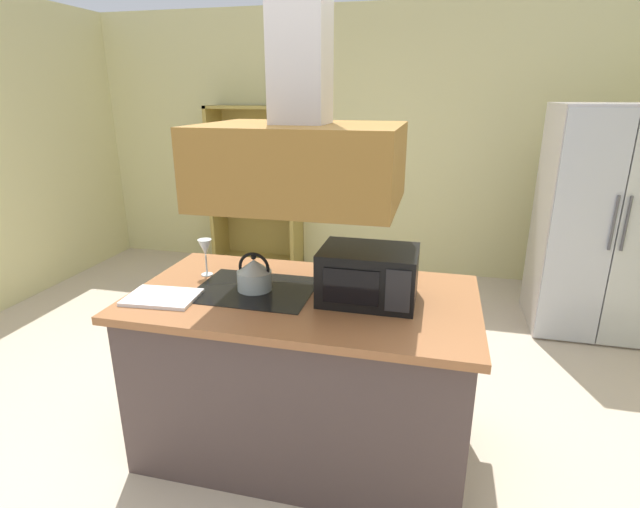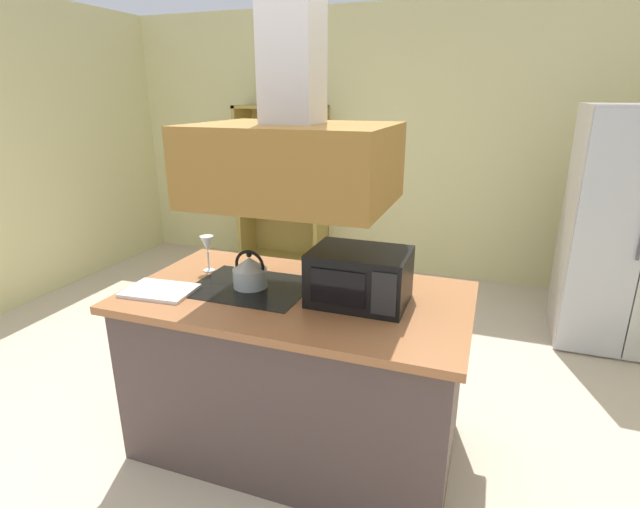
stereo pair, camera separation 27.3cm
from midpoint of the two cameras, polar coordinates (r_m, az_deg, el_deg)
name	(u,v)px [view 2 (the right image)]	position (r m, az deg, el deg)	size (l,w,h in m)	color
ground_plane	(271,434)	(2.97, -2.95, -20.45)	(7.80, 7.80, 0.00)	beige
wall_back	(391,145)	(5.23, 9.83, 12.50)	(6.00, 0.12, 2.70)	beige
kitchen_island	(298,370)	(2.66, 0.39, -13.59)	(1.72, 0.96, 0.90)	#4C3D3A
range_hood	(294,135)	(2.26, 0.46, 13.84)	(0.90, 0.70, 1.33)	olive
refrigerator	(633,230)	(4.35, 34.47, 2.28)	(0.90, 0.77, 1.79)	beige
dish_cabinet	(284,196)	(5.43, -2.85, 6.77)	(0.95, 0.40, 1.74)	#A58C40
kettle	(250,272)	(2.51, -5.15, -2.12)	(0.18, 0.18, 0.20)	#B1C0C2
cutting_board	(160,291)	(2.55, -15.44, -4.24)	(0.34, 0.24, 0.02)	white
microwave	(360,277)	(2.33, 8.03, -2.71)	(0.46, 0.35, 0.26)	black
wine_glass_on_counter	(207,245)	(2.75, -10.39, 0.96)	(0.08, 0.08, 0.21)	silver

